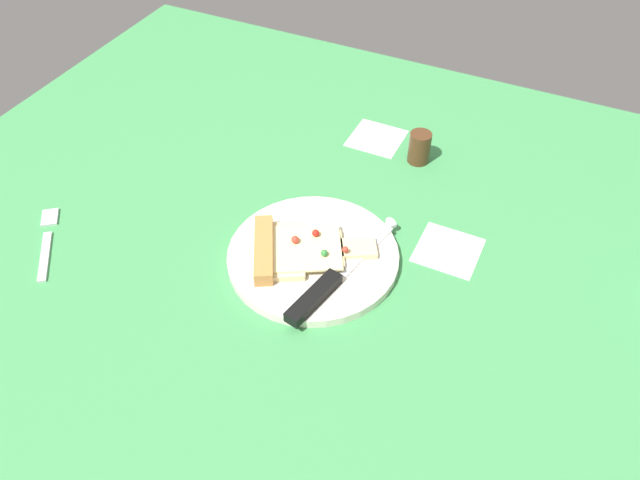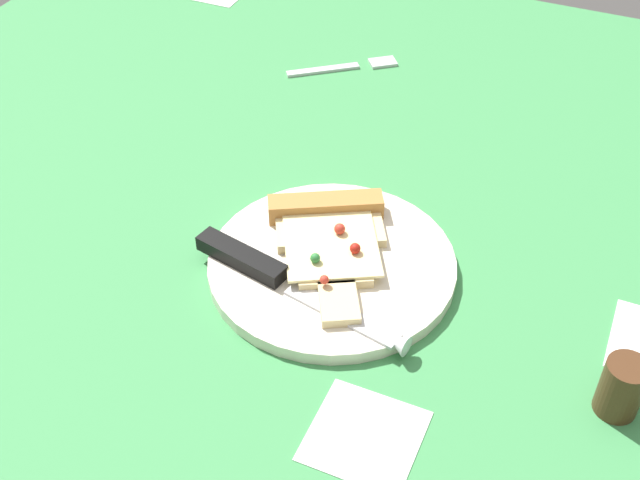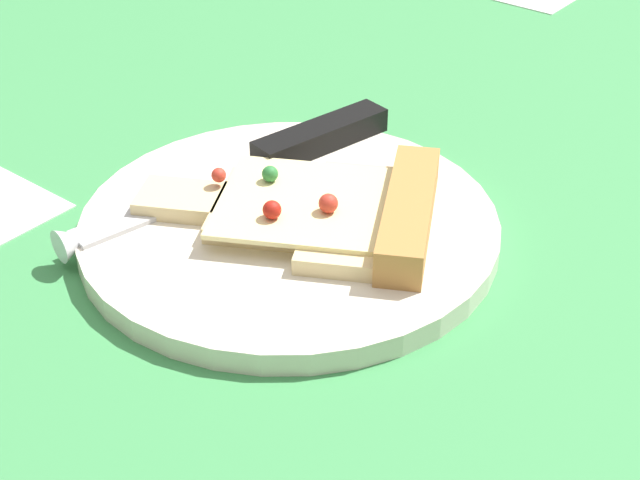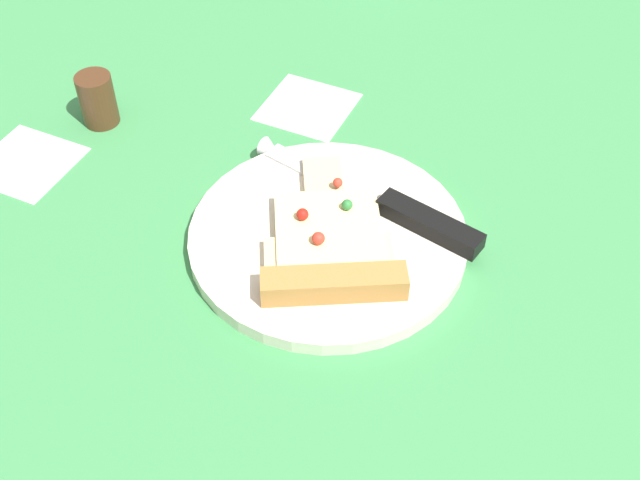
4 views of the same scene
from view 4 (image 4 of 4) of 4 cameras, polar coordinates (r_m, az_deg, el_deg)
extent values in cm
cube|color=#3D8C4C|center=(70.92, 2.82, -4.27)|extent=(129.36, 129.36, 3.00)
cube|color=white|center=(88.33, -0.88, 9.16)|extent=(9.00, 9.00, 0.20)
cube|color=white|center=(86.30, -19.73, 4.99)|extent=(9.00, 9.00, 0.20)
cylinder|color=silver|center=(72.88, 0.55, 0.18)|extent=(24.76, 24.76, 1.38)
cube|color=beige|center=(69.29, 0.79, -1.51)|extent=(12.53, 10.54, 1.00)
cube|color=beige|center=(73.08, 0.47, 1.68)|extent=(9.00, 8.37, 1.00)
cube|color=beige|center=(76.71, 0.21, 4.29)|extent=(5.65, 6.29, 1.00)
cube|color=#F2E099|center=(70.87, 0.62, 0.63)|extent=(12.87, 13.19, 0.30)
cube|color=#B27A3D|center=(66.86, 0.99, -3.07)|extent=(11.78, 8.04, 2.20)
sphere|color=red|center=(69.26, -0.11, 0.12)|extent=(1.12, 1.12, 1.12)
sphere|color=red|center=(74.47, 1.24, 4.02)|extent=(0.89, 0.89, 0.89)
sphere|color=#2D7A38|center=(72.30, 1.90, 2.47)|extent=(0.99, 0.99, 0.99)
sphere|color=#B21E14|center=(71.35, -1.23, 1.80)|extent=(1.08, 1.08, 1.08)
cube|color=silver|center=(77.67, 0.03, 4.58)|extent=(12.15, 4.43, 0.30)
cone|color=silver|center=(80.53, -3.41, 6.28)|extent=(2.37, 2.37, 2.00)
cube|color=black|center=(72.63, 7.63, 1.14)|extent=(10.24, 4.21, 1.60)
cylinder|color=#4C2D19|center=(87.71, -15.22, 9.41)|extent=(3.68, 3.68, 5.52)
camera|label=1|loc=(0.83, 67.72, 34.56)|focal=35.49mm
camera|label=2|loc=(1.11, 2.55, 48.41)|focal=46.35mm
camera|label=3|loc=(0.62, -47.12, 11.28)|focal=53.49mm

